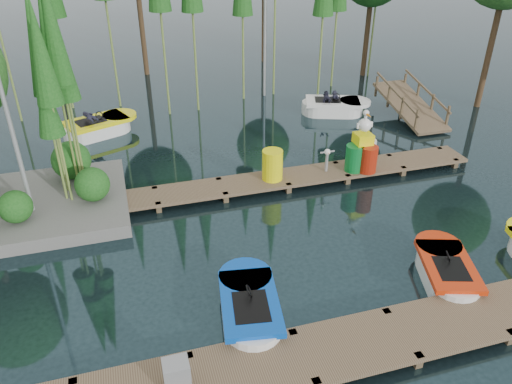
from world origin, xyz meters
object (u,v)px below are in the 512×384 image
object	(u,v)px
utility_cabinet	(177,374)
yellow_barrel	(272,165)
boat_blue	(250,309)
boat_yellow_far	(98,127)
drum_cluster	(363,152)
boat_red	(446,272)

from	to	relation	value
utility_cabinet	yellow_barrel	world-z (taller)	yellow_barrel
utility_cabinet	yellow_barrel	distance (m)	8.11
boat_blue	boat_yellow_far	size ratio (longest dim) A/B	0.88
boat_blue	drum_cluster	world-z (taller)	drum_cluster
boat_red	yellow_barrel	size ratio (longest dim) A/B	2.81
boat_red	boat_yellow_far	bearing A→B (deg)	142.14
boat_red	yellow_barrel	bearing A→B (deg)	132.91
boat_yellow_far	utility_cabinet	bearing A→B (deg)	-87.28
utility_cabinet	drum_cluster	world-z (taller)	drum_cluster
boat_yellow_far	yellow_barrel	size ratio (longest dim) A/B	3.33
boat_blue	drum_cluster	xyz separation A→B (m)	(5.34, 5.29, 0.63)
utility_cabinet	yellow_barrel	size ratio (longest dim) A/B	0.59
utility_cabinet	yellow_barrel	xyz separation A→B (m)	(4.08, 7.00, 0.20)
boat_red	utility_cabinet	size ratio (longest dim) A/B	4.77
boat_blue	yellow_barrel	bearing A→B (deg)	76.18
drum_cluster	yellow_barrel	bearing A→B (deg)	177.11
yellow_barrel	drum_cluster	xyz separation A→B (m)	(3.05, -0.15, 0.11)
drum_cluster	utility_cabinet	bearing A→B (deg)	-136.19
boat_red	drum_cluster	world-z (taller)	drum_cluster
boat_red	yellow_barrel	xyz separation A→B (m)	(-2.59, 5.53, 0.54)
yellow_barrel	drum_cluster	distance (m)	3.06
boat_red	utility_cabinet	xyz separation A→B (m)	(-6.68, -1.47, 0.34)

